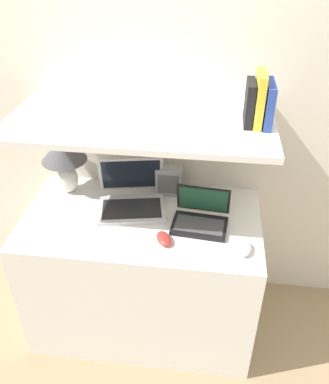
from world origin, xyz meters
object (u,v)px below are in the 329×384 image
Objects in this scene: laptop_small at (201,217)px; router_box at (169,180)px; table_lamp at (64,156)px; second_mouse at (245,249)px; book_yellow at (259,99)px; computer_mouse at (164,239)px; book_blue at (268,104)px; laptop_large at (132,198)px; book_black at (249,103)px.

laptop_small is 1.77× the size of router_box.
table_lamp is 1.01m from second_mouse.
second_mouse is 0.48× the size of book_yellow.
router_box is at bearing 5.69° from table_lamp.
router_box reaches higher than computer_mouse.
book_blue is (0.04, 0.25, 0.57)m from second_mouse.
computer_mouse is 0.54× the size of book_yellow.
laptop_large is at bearing 177.34° from book_yellow.
book_yellow is at bearing 180.00° from book_blue.
laptop_small is at bearing 139.92° from second_mouse.
computer_mouse and second_mouse have the same top height.
book_yellow reaches higher than book_black.
table_lamp reaches higher than laptop_small.
book_blue is at bearing 29.89° from computer_mouse.
table_lamp is 1.14× the size of laptop_small.
second_mouse is at bearing -47.17° from router_box.
laptop_large reaches higher than second_mouse.
table_lamp reaches higher than second_mouse.
laptop_large is 3.18× the size of computer_mouse.
laptop_large is 1.72× the size of book_yellow.
book_yellow reaches higher than router_box.
laptop_small reaches higher than computer_mouse.
router_box is at bearing 154.69° from book_black.
second_mouse is 0.69× the size of router_box.
laptop_large is 2.45× the size of router_box.
book_black is at bearing 35.42° from computer_mouse.
book_black is at bearing 98.42° from second_mouse.
router_box is 0.69m from book_blue.
laptop_small reaches higher than second_mouse.
book_black is at bearing -25.31° from router_box.
table_lamp is 1.42× the size of book_yellow.
computer_mouse is at bearing -52.51° from laptop_large.
book_yellow is (-0.04, 0.00, 0.02)m from book_blue.
book_blue is (0.60, -0.03, 0.54)m from laptop_large.
book_yellow is at bearing 0.00° from book_black.
laptop_large is at bearing -141.49° from router_box.
book_black is at bearing -2.84° from laptop_large.
router_box is 0.70× the size of book_yellow.
router_box is 0.64m from book_black.
book_blue is at bearing 0.00° from book_yellow.
book_blue is at bearing -21.16° from router_box.
computer_mouse is 0.66× the size of book_blue.
laptop_large is at bearing 127.49° from computer_mouse.
second_mouse is at bearing -21.56° from table_lamp.
book_blue is 0.08m from book_black.
table_lamp is at bearing 158.44° from second_mouse.
computer_mouse is at bearing -86.68° from router_box.
table_lamp is 1.04m from book_blue.
laptop_small is 0.58m from book_black.
table_lamp reaches higher than laptop_large.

